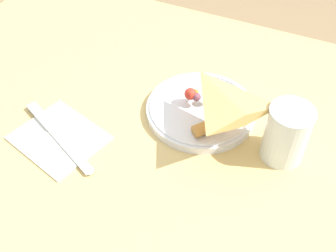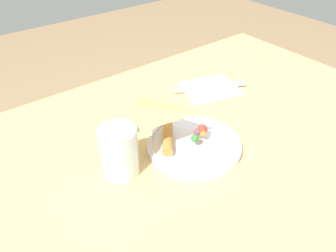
{
  "view_description": "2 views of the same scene",
  "coord_description": "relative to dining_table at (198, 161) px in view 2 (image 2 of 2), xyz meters",
  "views": [
    {
      "loc": [
        0.24,
        -0.53,
        1.29
      ],
      "look_at": [
        0.02,
        -0.05,
        0.74
      ],
      "focal_mm": 45.0,
      "sensor_mm": 36.0,
      "label": 1
    },
    {
      "loc": [
        0.45,
        0.46,
        1.19
      ],
      "look_at": [
        0.08,
        -0.03,
        0.74
      ],
      "focal_mm": 35.0,
      "sensor_mm": 36.0,
      "label": 2
    }
  ],
  "objects": [
    {
      "name": "butter_knife",
      "position": [
        -0.18,
        -0.13,
        0.11
      ],
      "size": [
        0.21,
        0.11,
        0.01
      ],
      "rotation": [
        0.0,
        0.0,
        -0.45
      ],
      "color": "#B2B2B7",
      "rests_on": "napkin_folded"
    },
    {
      "name": "plate_pizza",
      "position": [
        0.05,
        0.04,
        0.11
      ],
      "size": [
        0.22,
        0.22,
        0.05
      ],
      "color": "white",
      "rests_on": "dining_table"
    },
    {
      "name": "dining_table",
      "position": [
        0.0,
        0.0,
        0.0
      ],
      "size": [
        1.17,
        0.77,
        0.7
      ],
      "color": "#DBB770",
      "rests_on": "ground_plane"
    },
    {
      "name": "napkin_folded",
      "position": [
        -0.16,
        -0.14,
        0.1
      ],
      "size": [
        0.19,
        0.17,
        0.0
      ],
      "rotation": [
        0.0,
        0.0,
        -0.28
      ],
      "color": "white",
      "rests_on": "dining_table"
    },
    {
      "name": "milk_glass",
      "position": [
        0.22,
        -0.0,
        0.15
      ],
      "size": [
        0.08,
        0.08,
        0.11
      ],
      "color": "white",
      "rests_on": "dining_table"
    }
  ]
}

